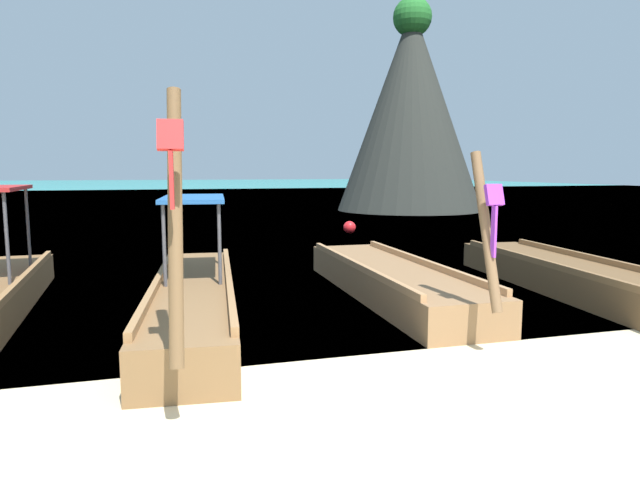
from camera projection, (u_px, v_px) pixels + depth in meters
name	position (u px, v px, depth m)	size (l,w,h in m)	color
ground	(464.00, 442.00, 4.30)	(120.00, 120.00, 0.00)	beige
sea_water	(183.00, 188.00, 63.63)	(120.00, 120.00, 0.00)	teal
longtail_boat_red_ribbon	(194.00, 297.00, 7.72)	(1.56, 6.37, 2.80)	brown
longtail_boat_violet_ribbon	(391.00, 281.00, 9.21)	(1.32, 5.88, 2.32)	olive
longtail_boat_orange_ribbon	(595.00, 284.00, 8.98)	(1.82, 7.57, 2.36)	brown
karst_rock	(412.00, 113.00, 28.69)	(7.48, 7.48, 10.77)	#2D302B
mooring_buoy_near	(350.00, 227.00, 18.34)	(0.42, 0.42, 0.42)	red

